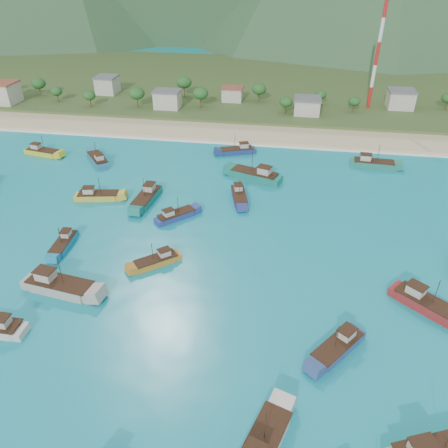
# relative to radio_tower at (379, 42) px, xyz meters

# --- Properties ---
(ground) EXTENTS (600.00, 600.00, 0.00)m
(ground) POSITION_rel_radio_tower_xyz_m (-40.59, -108.00, -24.37)
(ground) COLOR #0D7E90
(ground) RESTS_ON ground
(beach) EXTENTS (400.00, 18.00, 1.20)m
(beach) POSITION_rel_radio_tower_xyz_m (-40.59, -29.00, -24.37)
(beach) COLOR beige
(beach) RESTS_ON ground
(land) EXTENTS (400.00, 110.00, 2.40)m
(land) POSITION_rel_radio_tower_xyz_m (-40.59, 32.00, -24.37)
(land) COLOR #385123
(land) RESTS_ON ground
(surf_line) EXTENTS (400.00, 2.50, 0.08)m
(surf_line) POSITION_rel_radio_tower_xyz_m (-40.59, -38.50, -24.37)
(surf_line) COLOR white
(surf_line) RESTS_ON ground
(village) EXTENTS (219.84, 27.84, 7.26)m
(village) POSITION_rel_radio_tower_xyz_m (-24.49, -6.45, -19.74)
(village) COLOR beige
(village) RESTS_ON ground
(vegetation) EXTENTS (279.16, 25.73, 8.03)m
(vegetation) POSITION_rel_radio_tower_xyz_m (-46.76, -5.06, -19.40)
(vegetation) COLOR #235623
(vegetation) RESTS_ON ground
(radio_tower) EXTENTS (1.20, 1.20, 45.53)m
(radio_tower) POSITION_rel_radio_tower_xyz_m (0.00, 0.00, 0.00)
(radio_tower) COLOR red
(radio_tower) RESTS_ON ground
(boat_2) EXTENTS (13.99, 8.13, 7.94)m
(boat_2) POSITION_rel_radio_tower_xyz_m (-35.39, -62.26, -23.32)
(boat_2) COLOR #177061
(boat_2) RESTS_ON ground
(boat_3) EXTENTS (12.10, 4.23, 7.04)m
(boat_3) POSITION_rel_radio_tower_xyz_m (-4.14, -49.56, -23.48)
(boat_3) COLOR #1F705F
(boat_3) RESTS_ON ground
(boat_4) EXTENTS (10.96, 5.01, 6.24)m
(boat_4) POSITION_rel_radio_tower_xyz_m (-71.78, -78.91, -23.62)
(boat_4) COLOR gold
(boat_4) RESTS_ON ground
(boat_5) EXTENTS (3.29, 9.35, 5.43)m
(boat_5) POSITION_rel_radio_tower_xyz_m (-70.64, -98.83, -23.77)
(boat_5) COLOR #187FB1
(boat_5) RESTS_ON ground
(boat_8) EXTENTS (8.83, 10.05, 6.13)m
(boat_8) POSITION_rel_radio_tower_xyz_m (-17.59, -117.86, -23.64)
(boat_8) COLOR #30497D
(boat_8) RESTS_ON ground
(boat_11) EXTENTS (5.33, 10.44, 5.92)m
(boat_11) POSITION_rel_radio_tower_xyz_m (-38.23, -73.51, -23.68)
(boat_11) COLOR navy
(boat_11) RESTS_ON ground
(boat_13) EXTENTS (13.61, 5.84, 7.78)m
(boat_13) POSITION_rel_radio_tower_xyz_m (-64.98, -111.71, -23.34)
(boat_13) COLOR #A5A096
(boat_13) RESTS_ON ground
(boat_14) EXTENTS (4.45, 12.09, 7.00)m
(boat_14) POSITION_rel_radio_tower_xyz_m (-59.80, -78.12, -23.49)
(boat_14) COLOR #177569
(boat_14) RESTS_ON ground
(boat_15) EXTENTS (8.71, 8.59, 5.58)m
(boat_15) POSITION_rel_radio_tower_xyz_m (-51.01, -84.72, -23.74)
(boat_15) COLOR navy
(boat_15) RESTS_ON ground
(boat_18) EXTENTS (9.34, 10.52, 6.45)m
(boat_18) POSITION_rel_radio_tower_xyz_m (-80.29, -58.64, -23.59)
(boat_18) COLOR #25698F
(boat_18) RESTS_ON ground
(boat_23) EXTENTS (11.45, 10.30, 7.05)m
(boat_23) POSITION_rel_radio_tower_xyz_m (-2.55, -106.25, -23.48)
(boat_23) COLOR maroon
(boat_23) RESTS_ON ground
(boat_27) EXTENTS (8.77, 7.94, 5.41)m
(boat_27) POSITION_rel_radio_tower_xyz_m (-50.40, -101.47, -23.78)
(boat_27) COLOR #B87722
(boat_27) RESTS_ON ground
(boat_29) EXTENTS (11.10, 5.10, 6.32)m
(boat_29) POSITION_rel_radio_tower_xyz_m (-98.46, -56.01, -23.61)
(boat_29) COLOR gold
(boat_29) RESTS_ON ground
(boat_31) EXTENTS (10.91, 6.50, 6.20)m
(boat_31) POSITION_rel_radio_tower_xyz_m (-42.32, -45.92, -23.63)
(boat_31) COLOR navy
(boat_31) RESTS_ON ground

